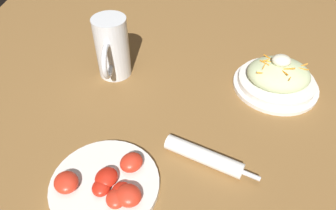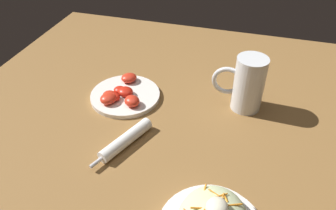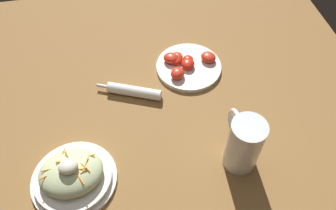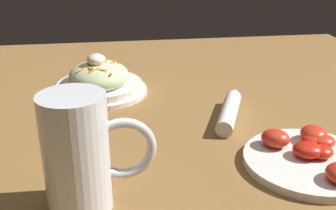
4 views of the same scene
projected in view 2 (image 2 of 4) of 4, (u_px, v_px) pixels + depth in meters
The scene contains 4 objects.
ground_plane at pixel (183, 145), 0.86m from camera, with size 1.43×1.43×0.00m, color olive.
beer_mug at pixel (247, 86), 0.94m from camera, with size 0.09×0.15×0.16m.
napkin_roll at pixel (126, 140), 0.85m from camera, with size 0.20×0.10×0.03m.
tomato_plate at pixel (124, 95), 1.01m from camera, with size 0.21×0.21×0.04m.
Camera 2 is at (-0.60, -0.13, 0.61)m, focal length 35.16 mm.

